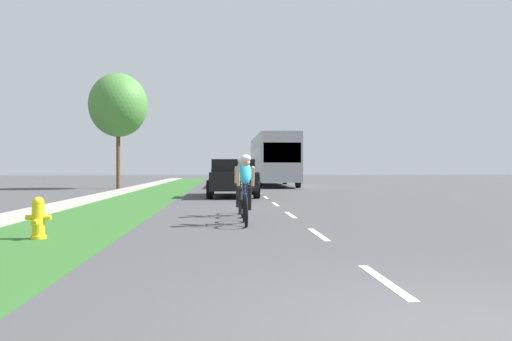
{
  "coord_description": "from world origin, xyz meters",
  "views": [
    {
      "loc": [
        -1.84,
        -3.62,
        1.3
      ],
      "look_at": [
        -0.14,
        22.28,
        1.14
      ],
      "focal_mm": 35.37,
      "sensor_mm": 36.0,
      "label": 1
    }
  ],
  "objects_px": {
    "cyclist_lead": "(245,189)",
    "street_tree_near": "(118,105)",
    "bus_silver": "(273,158)",
    "cyclist_trailing": "(242,186)",
    "pickup_black": "(233,178)",
    "fire_hydrant_yellow": "(38,218)"
  },
  "relations": [
    {
      "from": "bus_silver",
      "to": "street_tree_near",
      "type": "relative_size",
      "value": 1.65
    },
    {
      "from": "bus_silver",
      "to": "street_tree_near",
      "type": "xyz_separation_m",
      "value": [
        -9.89,
        -4.45,
        3.1
      ]
    },
    {
      "from": "fire_hydrant_yellow",
      "to": "pickup_black",
      "type": "height_order",
      "value": "pickup_black"
    },
    {
      "from": "fire_hydrant_yellow",
      "to": "cyclist_trailing",
      "type": "height_order",
      "value": "cyclist_trailing"
    },
    {
      "from": "cyclist_lead",
      "to": "pickup_black",
      "type": "bearing_deg",
      "value": 90.4
    },
    {
      "from": "cyclist_trailing",
      "to": "street_tree_near",
      "type": "xyz_separation_m",
      "value": [
        -6.87,
        17.72,
        4.26
      ]
    },
    {
      "from": "cyclist_lead",
      "to": "cyclist_trailing",
      "type": "xyz_separation_m",
      "value": [
        -0.0,
        2.07,
        0.0
      ]
    },
    {
      "from": "bus_silver",
      "to": "street_tree_near",
      "type": "height_order",
      "value": "street_tree_near"
    },
    {
      "from": "cyclist_trailing",
      "to": "pickup_black",
      "type": "xyz_separation_m",
      "value": [
        -0.08,
        8.99,
        0.02
      ]
    },
    {
      "from": "cyclist_lead",
      "to": "street_tree_near",
      "type": "xyz_separation_m",
      "value": [
        -6.87,
        19.8,
        4.26
      ]
    },
    {
      "from": "cyclist_lead",
      "to": "street_tree_near",
      "type": "bearing_deg",
      "value": 109.14
    },
    {
      "from": "cyclist_trailing",
      "to": "pickup_black",
      "type": "distance_m",
      "value": 8.99
    },
    {
      "from": "bus_silver",
      "to": "street_tree_near",
      "type": "distance_m",
      "value": 11.28
    },
    {
      "from": "fire_hydrant_yellow",
      "to": "bus_silver",
      "type": "xyz_separation_m",
      "value": [
        6.86,
        26.23,
        1.61
      ]
    },
    {
      "from": "fire_hydrant_yellow",
      "to": "cyclist_lead",
      "type": "relative_size",
      "value": 0.44
    },
    {
      "from": "fire_hydrant_yellow",
      "to": "cyclist_lead",
      "type": "distance_m",
      "value": 4.35
    },
    {
      "from": "bus_silver",
      "to": "pickup_black",
      "type": "bearing_deg",
      "value": -103.23
    },
    {
      "from": "cyclist_lead",
      "to": "bus_silver",
      "type": "height_order",
      "value": "bus_silver"
    },
    {
      "from": "cyclist_lead",
      "to": "cyclist_trailing",
      "type": "bearing_deg",
      "value": 90.05
    },
    {
      "from": "cyclist_trailing",
      "to": "bus_silver",
      "type": "xyz_separation_m",
      "value": [
        3.02,
        22.17,
        1.17
      ]
    },
    {
      "from": "pickup_black",
      "to": "bus_silver",
      "type": "relative_size",
      "value": 0.44
    },
    {
      "from": "fire_hydrant_yellow",
      "to": "street_tree_near",
      "type": "xyz_separation_m",
      "value": [
        -3.03,
        21.78,
        4.7
      ]
    }
  ]
}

